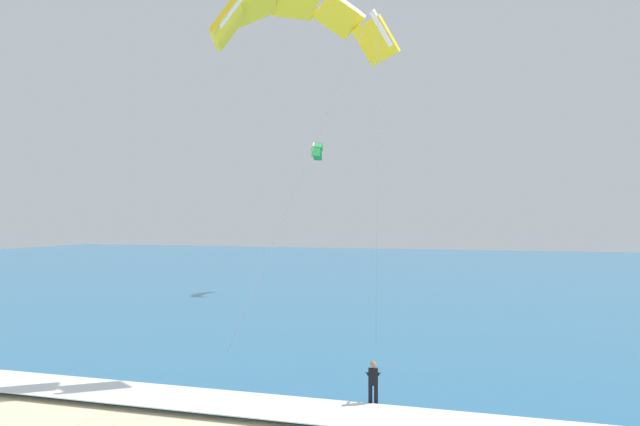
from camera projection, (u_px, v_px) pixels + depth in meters
sea at (490, 276)px, 79.75m from camera, size 200.00×120.00×0.20m
surf_foam at (304, 410)px, 24.12m from camera, size 200.00×3.02×0.04m
surfboard at (373, 408)px, 25.00m from camera, size 0.78×1.47×0.09m
kitesurfer at (373, 382)px, 25.03m from camera, size 0.61×0.60×1.69m
kite_primary at (301, 17)px, 31.12m from camera, size 7.58×7.24×15.64m
kite_distant at (317, 149)px, 63.86m from camera, size 1.95×4.21×1.50m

